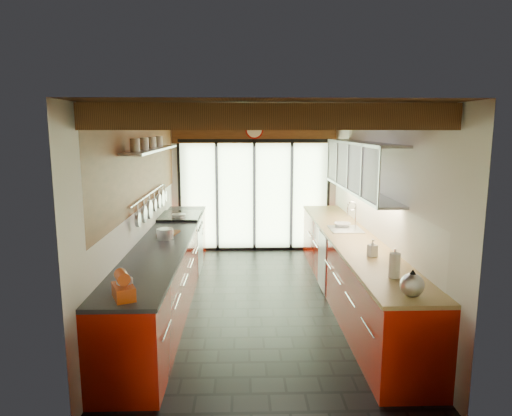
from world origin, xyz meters
The scene contains 18 objects.
ground centered at (0.00, 0.00, 0.00)m, with size 5.50×5.50×0.00m, color black.
room_shell centered at (0.00, 0.00, 1.65)m, with size 5.50×5.50×5.50m.
ceiling_beams centered at (0.00, 0.38, 2.46)m, with size 3.14×5.06×4.90m.
glass_door centered at (0.00, 2.69, 1.66)m, with size 2.95×0.10×2.90m.
left_counter centered at (-1.28, 0.00, 0.46)m, with size 0.68×5.00×0.92m.
range_stove centered at (-1.28, 1.45, 0.47)m, with size 0.66×0.90×0.97m.
right_counter centered at (1.27, 0.00, 0.46)m, with size 0.68×5.00×0.92m.
sink_assembly centered at (1.29, 0.40, 0.96)m, with size 0.45×0.52×0.43m.
upper_cabinets_right centered at (1.43, 0.30, 1.85)m, with size 0.34×3.00×3.00m.
left_wall_fixtures centered at (-1.47, 0.29, 1.78)m, with size 0.28×2.60×0.96m.
stand_mixer centered at (-1.27, -2.24, 1.02)m, with size 0.27×0.33×0.26m.
pot_large centered at (-1.27, -0.09, 0.99)m, with size 0.22×0.22×0.14m, color silver.
pot_small centered at (-1.27, 1.25, 0.96)m, with size 0.23×0.23×0.09m, color silver.
cutting_board centered at (-1.27, 0.20, 0.93)m, with size 0.23×0.33×0.03m, color brown.
kettle centered at (1.27, -2.25, 1.03)m, with size 0.27×0.29×0.25m.
paper_towel centered at (1.27, -1.77, 1.05)m, with size 0.13×0.13×0.30m.
soap_bottle centered at (1.27, -1.00, 1.02)m, with size 0.09×0.09×0.20m, color silver.
bowl centered at (1.27, 0.60, 0.95)m, with size 0.25×0.25×0.06m, color silver.
Camera 1 is at (-0.23, -6.06, 2.39)m, focal length 32.00 mm.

